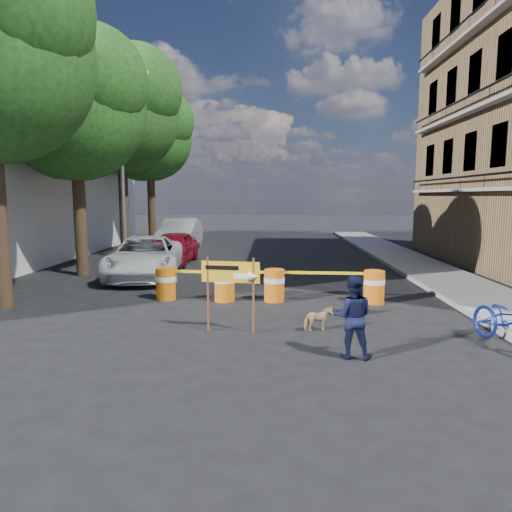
# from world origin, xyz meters

# --- Properties ---
(ground) EXTENTS (120.00, 120.00, 0.00)m
(ground) POSITION_xyz_m (0.00, 0.00, 0.00)
(ground) COLOR black
(ground) RESTS_ON ground
(sidewalk_east) EXTENTS (2.40, 40.00, 0.15)m
(sidewalk_east) POSITION_xyz_m (6.20, 6.00, 0.07)
(sidewalk_east) COLOR gray
(sidewalk_east) RESTS_ON ground
(tree_mid_a) EXTENTS (5.25, 5.00, 8.68)m
(tree_mid_a) POSITION_xyz_m (-6.74, 7.00, 6.01)
(tree_mid_a) COLOR #332316
(tree_mid_a) RESTS_ON ground
(tree_mid_b) EXTENTS (5.67, 5.40, 9.62)m
(tree_mid_b) POSITION_xyz_m (-6.73, 12.00, 6.71)
(tree_mid_b) COLOR #332316
(tree_mid_b) RESTS_ON ground
(tree_far) EXTENTS (5.04, 4.80, 8.84)m
(tree_far) POSITION_xyz_m (-6.74, 17.00, 6.22)
(tree_far) COLOR #332316
(tree_far) RESTS_ON ground
(streetlamp) EXTENTS (1.25, 0.18, 8.00)m
(streetlamp) POSITION_xyz_m (-5.93, 9.50, 4.38)
(streetlamp) COLOR gray
(streetlamp) RESTS_ON ground
(barrel_far_left) EXTENTS (0.58, 0.58, 0.90)m
(barrel_far_left) POSITION_xyz_m (-2.80, 3.14, 0.47)
(barrel_far_left) COLOR #E75D0D
(barrel_far_left) RESTS_ON ground
(barrel_mid_left) EXTENTS (0.58, 0.58, 0.90)m
(barrel_mid_left) POSITION_xyz_m (-1.12, 3.00, 0.47)
(barrel_mid_left) COLOR #E75D0D
(barrel_mid_left) RESTS_ON ground
(barrel_mid_right) EXTENTS (0.58, 0.58, 0.90)m
(barrel_mid_right) POSITION_xyz_m (0.27, 3.04, 0.47)
(barrel_mid_right) COLOR #E75D0D
(barrel_mid_right) RESTS_ON ground
(barrel_far_right) EXTENTS (0.58, 0.58, 0.90)m
(barrel_far_right) POSITION_xyz_m (2.99, 2.90, 0.47)
(barrel_far_right) COLOR #E75D0D
(barrel_far_right) RESTS_ON ground
(detour_sign) EXTENTS (1.26, 0.33, 1.63)m
(detour_sign) POSITION_xyz_m (-0.54, 0.07, 1.18)
(detour_sign) COLOR #592D19
(detour_sign) RESTS_ON ground
(pedestrian) EXTENTS (0.83, 0.69, 1.52)m
(pedestrian) POSITION_xyz_m (1.65, -1.38, 0.76)
(pedestrian) COLOR black
(pedestrian) RESTS_ON ground
(bicycle) EXTENTS (0.95, 1.20, 2.00)m
(bicycle) POSITION_xyz_m (4.80, -0.74, 1.00)
(bicycle) COLOR #132B9E
(bicycle) RESTS_ON ground
(dog) EXTENTS (0.70, 0.53, 0.54)m
(dog) POSITION_xyz_m (1.21, 0.22, 0.27)
(dog) COLOR tan
(dog) RESTS_ON ground
(suv_white) EXTENTS (3.11, 5.55, 1.47)m
(suv_white) POSITION_xyz_m (-4.36, 6.69, 0.73)
(suv_white) COLOR silver
(suv_white) RESTS_ON ground
(sedan_red) EXTENTS (1.76, 4.14, 1.39)m
(sedan_red) POSITION_xyz_m (-4.07, 10.03, 0.70)
(sedan_red) COLOR maroon
(sedan_red) RESTS_ON ground
(sedan_silver) EXTENTS (1.88, 5.17, 1.69)m
(sedan_silver) POSITION_xyz_m (-4.80, 15.28, 0.85)
(sedan_silver) COLOR silver
(sedan_silver) RESTS_ON ground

